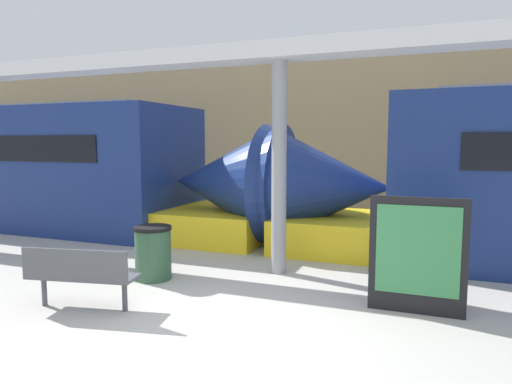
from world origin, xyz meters
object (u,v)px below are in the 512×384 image
trash_bin (153,253)px  support_column_near (279,169)px  poster_board (417,255)px  bench_near (80,273)px

trash_bin → support_column_near: (1.80, 1.09, 1.35)m
support_column_near → poster_board: bearing=-27.0°
bench_near → trash_bin: 1.56m
bench_near → poster_board: 4.44m
trash_bin → support_column_near: 2.50m
bench_near → poster_board: poster_board is taller
bench_near → trash_bin: size_ratio=1.75×
trash_bin → support_column_near: support_column_near is taller
bench_near → support_column_near: size_ratio=0.43×
trash_bin → support_column_near: bearing=31.3°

